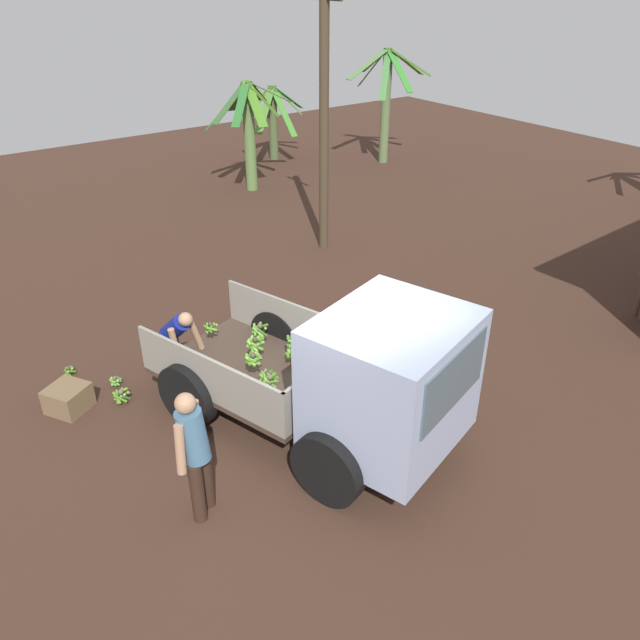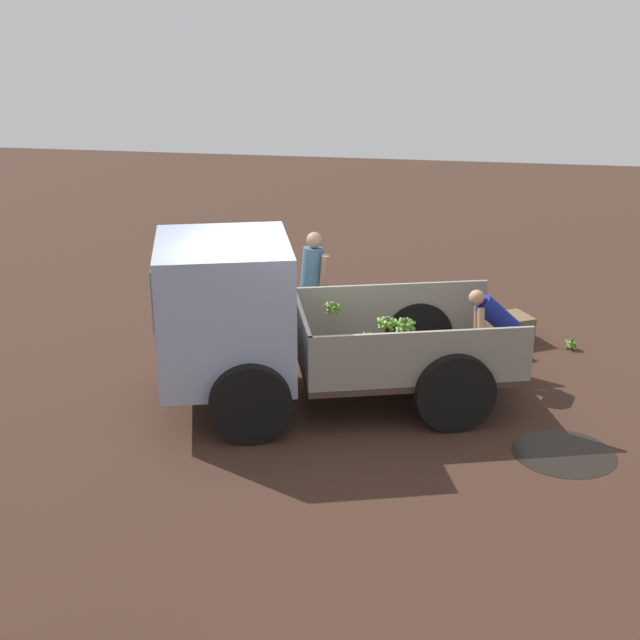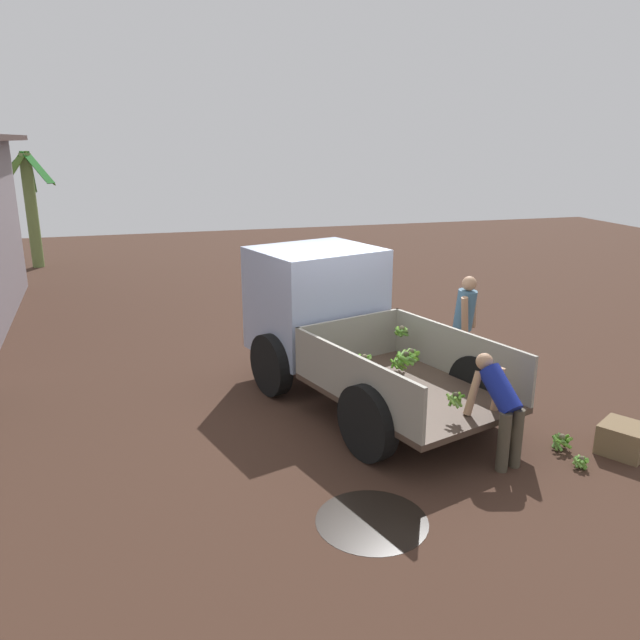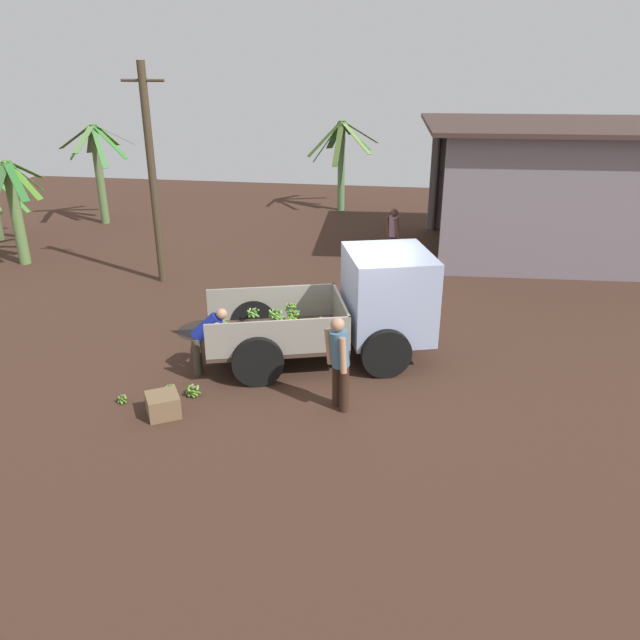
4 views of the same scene
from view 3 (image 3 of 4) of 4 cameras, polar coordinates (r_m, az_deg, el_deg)
The scene contains 9 objects.
ground at distance 9.58m, azimuth 2.50°, elevation -6.70°, with size 36.00×36.00×0.00m, color #3D271D.
mud_patch_0 at distance 6.67m, azimuth 4.76°, elevation -17.83°, with size 1.15×1.15×0.01m, color black.
cargo_truck at distance 9.53m, azimuth 0.92°, elevation 0.35°, with size 4.64×3.02×2.11m.
banana_palm_3 at distance 20.50m, azimuth -24.90°, elevation 9.30°, with size 1.99×1.70×3.39m.
person_foreground_visitor at distance 10.17m, azimuth 13.05°, elevation -0.18°, with size 0.54×0.52×1.68m.
person_worker_loading at distance 7.66m, azimuth 16.16°, elevation -7.36°, with size 0.71×0.60×1.28m.
banana_bunch_on_ground_0 at distance 8.45m, azimuth 21.23°, elevation -10.29°, with size 0.27×0.27×0.21m.
banana_bunch_on_ground_2 at distance 8.11m, azimuth 22.74°, elevation -11.85°, with size 0.18×0.19×0.16m.
wooden_crate_0 at distance 8.64m, azimuth 25.99°, elevation -9.75°, with size 0.52×0.52×0.37m, color brown.
Camera 3 is at (-8.36, 2.80, 3.74)m, focal length 35.00 mm.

